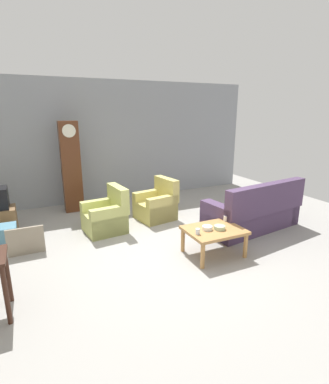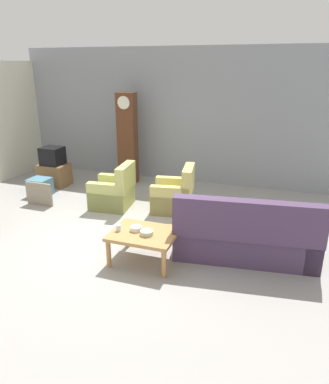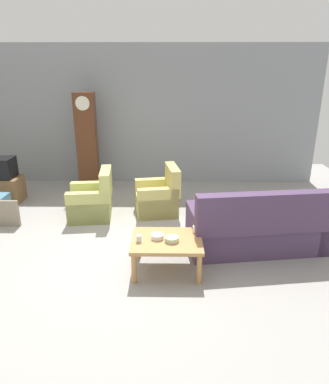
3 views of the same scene
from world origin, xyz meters
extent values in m
plane|color=#999691|center=(0.00, 0.00, 0.00)|extent=(10.40, 10.40, 0.00)
cube|color=gray|center=(0.00, 3.60, 1.60)|extent=(8.40, 0.16, 3.20)
cube|color=#4C3856|center=(2.07, 0.16, 0.22)|extent=(2.19, 1.10, 0.44)
cube|color=#4C3856|center=(2.11, -0.20, 0.74)|extent=(2.11, 0.47, 0.60)
cube|color=#4C3856|center=(2.99, 0.28, 0.34)|extent=(0.35, 0.86, 0.68)
cube|color=#4C3856|center=(1.15, 0.04, 0.34)|extent=(0.35, 0.86, 0.68)
cube|color=#C6B284|center=(2.54, 0.27, 0.62)|extent=(0.38, 0.18, 0.36)
cube|color=brown|center=(2.06, 0.21, 0.62)|extent=(0.36, 0.13, 0.36)
cube|color=#9E8966|center=(1.59, 0.15, 0.62)|extent=(0.38, 0.21, 0.36)
cube|color=#B7BC66|center=(-0.78, 1.30, 0.20)|extent=(0.84, 0.84, 0.40)
cube|color=#B7BC66|center=(-0.46, 1.33, 0.66)|extent=(0.26, 0.77, 0.52)
cube|color=#B7BC66|center=(-0.81, 1.59, 0.30)|extent=(0.77, 0.24, 0.60)
cube|color=#B7BC66|center=(-0.75, 1.00, 0.30)|extent=(0.77, 0.24, 0.60)
cube|color=tan|center=(0.45, 1.53, 0.20)|extent=(0.88, 0.88, 0.40)
cube|color=tan|center=(0.77, 1.59, 0.66)|extent=(0.30, 0.78, 0.52)
cube|color=tan|center=(0.40, 1.83, 0.30)|extent=(0.78, 0.28, 0.60)
cube|color=tan|center=(0.50, 1.24, 0.30)|extent=(0.78, 0.28, 0.60)
cube|color=#B27F47|center=(0.67, -0.50, 0.45)|extent=(0.96, 0.76, 0.05)
cylinder|color=#B27F47|center=(0.25, -0.82, 0.21)|extent=(0.07, 0.07, 0.42)
cylinder|color=#B27F47|center=(1.10, -0.82, 0.21)|extent=(0.07, 0.07, 0.42)
cylinder|color=#B27F47|center=(0.25, -0.18, 0.21)|extent=(0.07, 0.07, 0.42)
cylinder|color=#B27F47|center=(1.10, -0.18, 0.21)|extent=(0.07, 0.07, 0.42)
cylinder|color=#381E14|center=(-2.46, -0.94, 0.37)|extent=(0.06, 0.06, 0.75)
cylinder|color=#381E14|center=(-2.46, -0.47, 0.37)|extent=(0.06, 0.06, 0.75)
cube|color=#562D19|center=(-1.14, 2.92, 1.09)|extent=(0.44, 0.28, 2.18)
cylinder|color=silver|center=(-1.14, 2.77, 1.96)|extent=(0.30, 0.02, 0.30)
cube|color=gray|center=(-2.25, 0.87, 0.24)|extent=(0.60, 0.05, 0.49)
cube|color=teal|center=(-2.62, 1.37, 0.20)|extent=(0.45, 0.41, 0.40)
cylinder|color=white|center=(1.08, -0.27, 0.52)|extent=(0.08, 0.08, 0.09)
cylinder|color=silver|center=(0.30, -0.57, 0.52)|extent=(0.07, 0.07, 0.10)
cylinder|color=white|center=(0.54, -0.48, 0.51)|extent=(0.17, 0.17, 0.07)
cylinder|color=#B2C69E|center=(0.74, -0.56, 0.50)|extent=(0.19, 0.19, 0.07)
camera|label=1|loc=(-2.06, -4.34, 2.40)|focal=27.47mm
camera|label=2|loc=(2.50, -4.84, 2.79)|focal=33.26mm
camera|label=3|loc=(0.70, -4.73, 2.68)|focal=32.49mm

